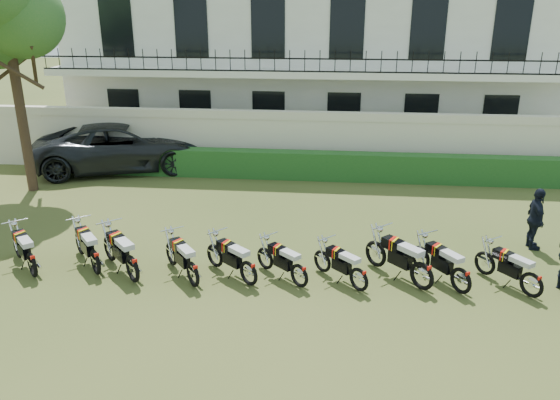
{
  "coord_description": "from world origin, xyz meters",
  "views": [
    {
      "loc": [
        1.17,
        -11.67,
        6.05
      ],
      "look_at": [
        -0.19,
        1.66,
        1.17
      ],
      "focal_mm": 35.0,
      "sensor_mm": 36.0,
      "label": 1
    }
  ],
  "objects_px": {
    "motorcycle_1": "(95,256)",
    "officer_5": "(536,219)",
    "motorcycle_2": "(132,263)",
    "motorcycle_4": "(248,267)",
    "motorcycle_7": "(422,269)",
    "motorcycle_3": "(193,268)",
    "motorcycle_0": "(31,259)",
    "tree_west_near": "(5,7)",
    "suv": "(123,146)",
    "motorcycle_8": "(462,275)",
    "motorcycle_6": "(359,274)",
    "motorcycle_9": "(533,279)",
    "motorcycle_5": "(299,270)"
  },
  "relations": [
    {
      "from": "motorcycle_4",
      "to": "motorcycle_6",
      "type": "height_order",
      "value": "motorcycle_4"
    },
    {
      "from": "tree_west_near",
      "to": "motorcycle_1",
      "type": "relative_size",
      "value": 5.14
    },
    {
      "from": "motorcycle_0",
      "to": "motorcycle_4",
      "type": "relative_size",
      "value": 0.99
    },
    {
      "from": "officer_5",
      "to": "motorcycle_2",
      "type": "bearing_deg",
      "value": 106.64
    },
    {
      "from": "motorcycle_1",
      "to": "motorcycle_9",
      "type": "distance_m",
      "value": 9.78
    },
    {
      "from": "motorcycle_1",
      "to": "motorcycle_2",
      "type": "xyz_separation_m",
      "value": [
        1.0,
        -0.28,
        0.03
      ]
    },
    {
      "from": "motorcycle_7",
      "to": "motorcycle_8",
      "type": "distance_m",
      "value": 0.83
    },
    {
      "from": "motorcycle_3",
      "to": "motorcycle_7",
      "type": "distance_m",
      "value": 5.08
    },
    {
      "from": "motorcycle_3",
      "to": "motorcycle_7",
      "type": "relative_size",
      "value": 0.95
    },
    {
      "from": "motorcycle_1",
      "to": "officer_5",
      "type": "bearing_deg",
      "value": -26.29
    },
    {
      "from": "motorcycle_5",
      "to": "officer_5",
      "type": "relative_size",
      "value": 0.81
    },
    {
      "from": "motorcycle_1",
      "to": "motorcycle_7",
      "type": "bearing_deg",
      "value": -39.62
    },
    {
      "from": "motorcycle_4",
      "to": "officer_5",
      "type": "height_order",
      "value": "officer_5"
    },
    {
      "from": "motorcycle_6",
      "to": "officer_5",
      "type": "distance_m",
      "value": 5.33
    },
    {
      "from": "motorcycle_8",
      "to": "tree_west_near",
      "type": "bearing_deg",
      "value": 122.09
    },
    {
      "from": "tree_west_near",
      "to": "officer_5",
      "type": "bearing_deg",
      "value": -11.56
    },
    {
      "from": "motorcycle_4",
      "to": "motorcycle_9",
      "type": "height_order",
      "value": "motorcycle_4"
    },
    {
      "from": "suv",
      "to": "motorcycle_4",
      "type": "bearing_deg",
      "value": -162.09
    },
    {
      "from": "tree_west_near",
      "to": "motorcycle_9",
      "type": "relative_size",
      "value": 5.35
    },
    {
      "from": "motorcycle_6",
      "to": "motorcycle_9",
      "type": "height_order",
      "value": "motorcycle_9"
    },
    {
      "from": "motorcycle_5",
      "to": "motorcycle_6",
      "type": "distance_m",
      "value": 1.32
    },
    {
      "from": "motorcycle_1",
      "to": "motorcycle_3",
      "type": "distance_m",
      "value": 2.43
    },
    {
      "from": "motorcycle_7",
      "to": "suv",
      "type": "xyz_separation_m",
      "value": [
        -9.97,
        8.4,
        0.37
      ]
    },
    {
      "from": "motorcycle_1",
      "to": "motorcycle_9",
      "type": "relative_size",
      "value": 1.04
    },
    {
      "from": "motorcycle_2",
      "to": "motorcycle_7",
      "type": "bearing_deg",
      "value": -40.34
    },
    {
      "from": "officer_5",
      "to": "motorcycle_6",
      "type": "bearing_deg",
      "value": 121.18
    },
    {
      "from": "motorcycle_4",
      "to": "motorcycle_7",
      "type": "relative_size",
      "value": 0.91
    },
    {
      "from": "tree_west_near",
      "to": "motorcycle_0",
      "type": "xyz_separation_m",
      "value": [
        3.28,
        -5.98,
        -5.41
      ]
    },
    {
      "from": "motorcycle_3",
      "to": "motorcycle_4",
      "type": "relative_size",
      "value": 1.05
    },
    {
      "from": "motorcycle_0",
      "to": "suv",
      "type": "bearing_deg",
      "value": 53.33
    },
    {
      "from": "motorcycle_6",
      "to": "motorcycle_7",
      "type": "xyz_separation_m",
      "value": [
        1.38,
        0.2,
        0.09
      ]
    },
    {
      "from": "motorcycle_1",
      "to": "motorcycle_3",
      "type": "height_order",
      "value": "motorcycle_1"
    },
    {
      "from": "officer_5",
      "to": "motorcycle_3",
      "type": "bearing_deg",
      "value": 109.64
    },
    {
      "from": "motorcycle_0",
      "to": "motorcycle_4",
      "type": "height_order",
      "value": "motorcycle_0"
    },
    {
      "from": "motorcycle_2",
      "to": "officer_5",
      "type": "height_order",
      "value": "officer_5"
    },
    {
      "from": "motorcycle_5",
      "to": "motorcycle_8",
      "type": "bearing_deg",
      "value": -46.4
    },
    {
      "from": "motorcycle_3",
      "to": "motorcycle_8",
      "type": "height_order",
      "value": "motorcycle_8"
    },
    {
      "from": "motorcycle_1",
      "to": "motorcycle_9",
      "type": "bearing_deg",
      "value": -40.22
    },
    {
      "from": "motorcycle_3",
      "to": "motorcycle_9",
      "type": "distance_m",
      "value": 7.38
    },
    {
      "from": "motorcycle_0",
      "to": "motorcycle_1",
      "type": "xyz_separation_m",
      "value": [
        1.4,
        0.27,
        0.01
      ]
    },
    {
      "from": "motorcycle_0",
      "to": "motorcycle_1",
      "type": "height_order",
      "value": "motorcycle_1"
    },
    {
      "from": "motorcycle_0",
      "to": "motorcycle_2",
      "type": "height_order",
      "value": "motorcycle_2"
    },
    {
      "from": "motorcycle_3",
      "to": "suv",
      "type": "bearing_deg",
      "value": 81.0
    },
    {
      "from": "tree_west_near",
      "to": "motorcycle_8",
      "type": "xyz_separation_m",
      "value": [
        12.98,
        -5.76,
        -5.42
      ]
    },
    {
      "from": "motorcycle_2",
      "to": "motorcycle_5",
      "type": "height_order",
      "value": "motorcycle_2"
    },
    {
      "from": "motorcycle_4",
      "to": "motorcycle_9",
      "type": "distance_m",
      "value": 6.15
    },
    {
      "from": "motorcycle_5",
      "to": "suv",
      "type": "bearing_deg",
      "value": 82.77
    },
    {
      "from": "motorcycle_0",
      "to": "motorcycle_3",
      "type": "height_order",
      "value": "motorcycle_0"
    },
    {
      "from": "motorcycle_0",
      "to": "motorcycle_6",
      "type": "distance_m",
      "value": 7.49
    },
    {
      "from": "motorcycle_7",
      "to": "motorcycle_8",
      "type": "height_order",
      "value": "motorcycle_7"
    }
  ]
}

